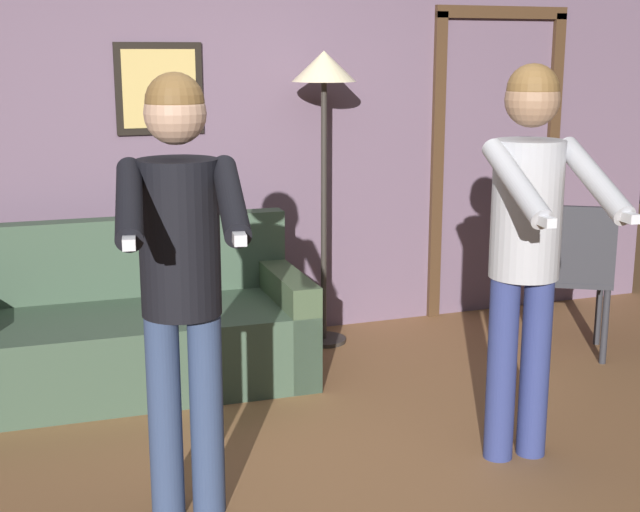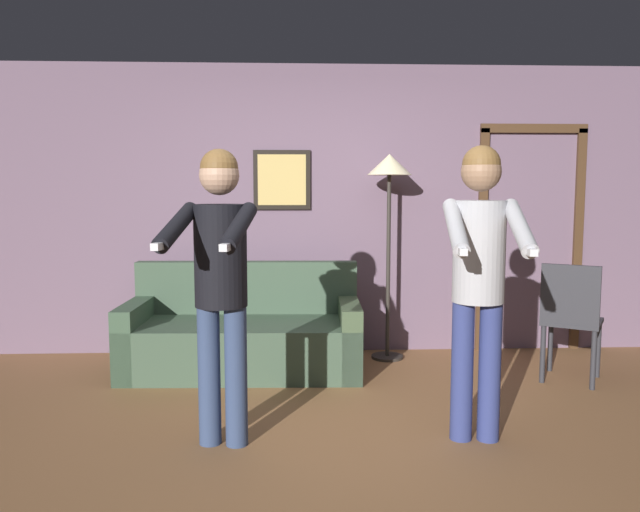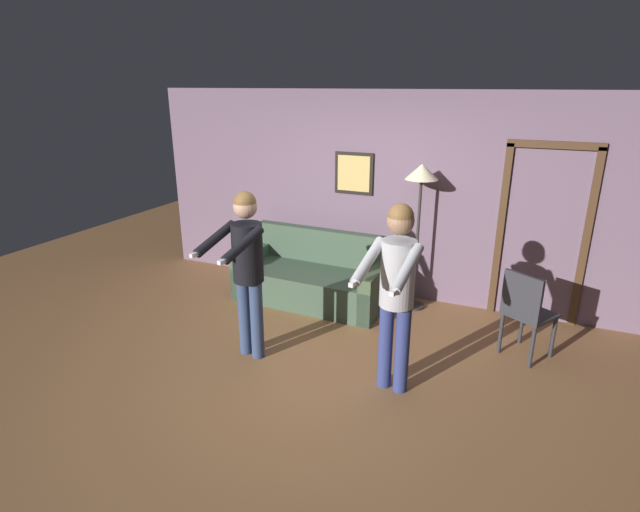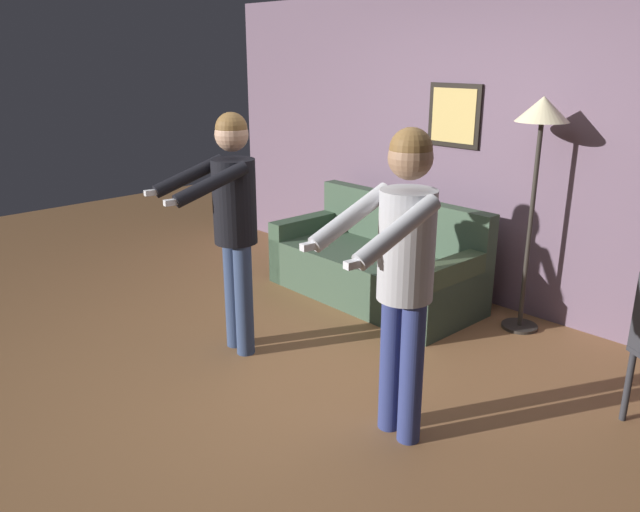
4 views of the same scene
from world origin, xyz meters
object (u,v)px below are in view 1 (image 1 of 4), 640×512
(person_standing_right, at_px, (528,227))
(dining_chair_distant, at_px, (575,271))
(person_standing_left, at_px, (180,258))
(couch, at_px, (130,335))
(torchiere_lamp, at_px, (324,94))

(person_standing_right, relative_size, dining_chair_distant, 1.87)
(person_standing_left, bearing_deg, dining_chair_distant, 23.00)
(couch, bearing_deg, person_standing_right, -45.70)
(couch, xyz_separation_m, person_standing_left, (-0.01, -1.53, 0.77))
(couch, distance_m, person_standing_right, 2.27)
(torchiere_lamp, height_order, person_standing_right, torchiere_lamp)
(person_standing_left, height_order, dining_chair_distant, person_standing_left)
(couch, relative_size, dining_chair_distant, 2.07)
(person_standing_right, bearing_deg, person_standing_left, -179.83)
(couch, relative_size, person_standing_left, 1.12)
(person_standing_right, height_order, dining_chair_distant, person_standing_right)
(torchiere_lamp, distance_m, person_standing_right, 1.92)
(couch, height_order, person_standing_left, person_standing_left)
(person_standing_left, height_order, person_standing_right, person_standing_right)
(person_standing_left, bearing_deg, torchiere_lamp, 55.91)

